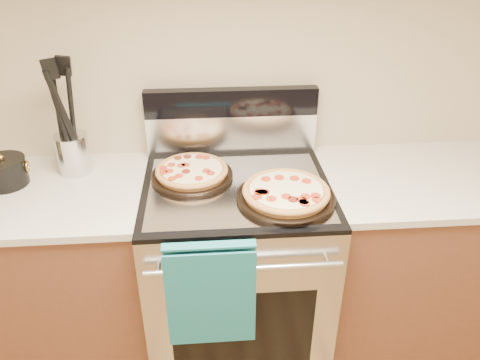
{
  "coord_description": "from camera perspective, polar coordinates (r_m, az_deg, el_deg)",
  "views": [
    {
      "loc": [
        -0.11,
        0.02,
        1.88
      ],
      "look_at": [
        0.01,
        1.55,
        1.0
      ],
      "focal_mm": 35.0,
      "sensor_mm": 36.0,
      "label": 1
    }
  ],
  "objects": [
    {
      "name": "saucepan",
      "position": [
        2.12,
        -26.75,
        0.76
      ],
      "size": [
        0.2,
        0.2,
        0.1
      ],
      "primitive_type": "cylinder",
      "rotation": [
        0.0,
        0.0,
        0.19
      ],
      "color": "black",
      "rests_on": "countertop_left"
    },
    {
      "name": "cabinet_left",
      "position": [
        2.33,
        -23.03,
        -11.29
      ],
      "size": [
        1.0,
        0.62,
        0.88
      ],
      "primitive_type": "cube",
      "color": "brown",
      "rests_on": "ground"
    },
    {
      "name": "dish_towel",
      "position": [
        1.72,
        -3.58,
        -13.5
      ],
      "size": [
        0.32,
        0.05,
        0.42
      ],
      "primitive_type": null,
      "color": "#175E74",
      "rests_on": "oven_handle"
    },
    {
      "name": "pepperoni_pizza_front",
      "position": [
        1.79,
        5.63,
        -1.66
      ],
      "size": [
        0.48,
        0.48,
        0.05
      ],
      "primitive_type": null,
      "rotation": [
        0.0,
        0.0,
        0.34
      ],
      "color": "#AC6E34",
      "rests_on": "foil_sheet"
    },
    {
      "name": "countertop_left",
      "position": [
        2.08,
        -25.48,
        -1.7
      ],
      "size": [
        1.02,
        0.64,
        0.03
      ],
      "primitive_type": "cube",
      "color": "beige",
      "rests_on": "cabinet_left"
    },
    {
      "name": "backsplash_lower",
      "position": [
        2.13,
        -1.03,
        5.69
      ],
      "size": [
        0.76,
        0.06,
        0.18
      ],
      "primitive_type": "cube",
      "color": "silver",
      "rests_on": "cooktop"
    },
    {
      "name": "cabinet_right",
      "position": [
        2.41,
        21.2,
        -9.26
      ],
      "size": [
        1.0,
        0.62,
        0.88
      ],
      "primitive_type": "cube",
      "color": "brown",
      "rests_on": "ground"
    },
    {
      "name": "oven_handle",
      "position": [
        1.66,
        0.53,
        -10.8
      ],
      "size": [
        0.7,
        0.03,
        0.03
      ],
      "primitive_type": "cylinder",
      "rotation": [
        0.0,
        1.57,
        0.0
      ],
      "color": "silver",
      "rests_on": "range_body"
    },
    {
      "name": "wall_back",
      "position": [
        2.05,
        -1.19,
        14.84
      ],
      "size": [
        4.0,
        0.0,
        4.0
      ],
      "primitive_type": "plane",
      "rotation": [
        1.57,
        0.0,
        0.0
      ],
      "color": "#C7B790",
      "rests_on": "ground"
    },
    {
      "name": "range_body",
      "position": [
        2.17,
        -0.38,
        -11.37
      ],
      "size": [
        0.76,
        0.68,
        0.9
      ],
      "primitive_type": "cube",
      "color": "#B7B7BC",
      "rests_on": "ground"
    },
    {
      "name": "oven_window",
      "position": [
        1.93,
        0.37,
        -17.91
      ],
      "size": [
        0.56,
        0.01,
        0.4
      ],
      "primitive_type": "cube",
      "color": "black",
      "rests_on": "range_body"
    },
    {
      "name": "countertop_right",
      "position": [
        2.17,
        23.36,
        0.16
      ],
      "size": [
        1.02,
        0.64,
        0.03
      ],
      "primitive_type": "cube",
      "color": "beige",
      "rests_on": "cabinet_right"
    },
    {
      "name": "cooktop",
      "position": [
        1.9,
        -0.42,
        -0.89
      ],
      "size": [
        0.76,
        0.68,
        0.02
      ],
      "primitive_type": "cube",
      "color": "black",
      "rests_on": "range_body"
    },
    {
      "name": "utensil_crock",
      "position": [
        2.1,
        -19.62,
        3.06
      ],
      "size": [
        0.16,
        0.16,
        0.17
      ],
      "primitive_type": "cylinder",
      "rotation": [
        0.0,
        0.0,
        0.16
      ],
      "color": "silver",
      "rests_on": "countertop_left"
    },
    {
      "name": "backsplash_upper",
      "position": [
        2.07,
        -1.06,
        9.47
      ],
      "size": [
        0.76,
        0.06,
        0.12
      ],
      "primitive_type": "cube",
      "color": "black",
      "rests_on": "backsplash_lower"
    },
    {
      "name": "pepperoni_pizza_back",
      "position": [
        1.94,
        -5.88,
        0.93
      ],
      "size": [
        0.35,
        0.35,
        0.04
      ],
      "primitive_type": null,
      "rotation": [
        0.0,
        0.0,
        -0.04
      ],
      "color": "#AC6E34",
      "rests_on": "foil_sheet"
    },
    {
      "name": "foil_sheet",
      "position": [
        1.87,
        -0.36,
        -1.02
      ],
      "size": [
        0.7,
        0.55,
        0.01
      ],
      "primitive_type": "cube",
      "color": "gray",
      "rests_on": "cooktop"
    }
  ]
}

